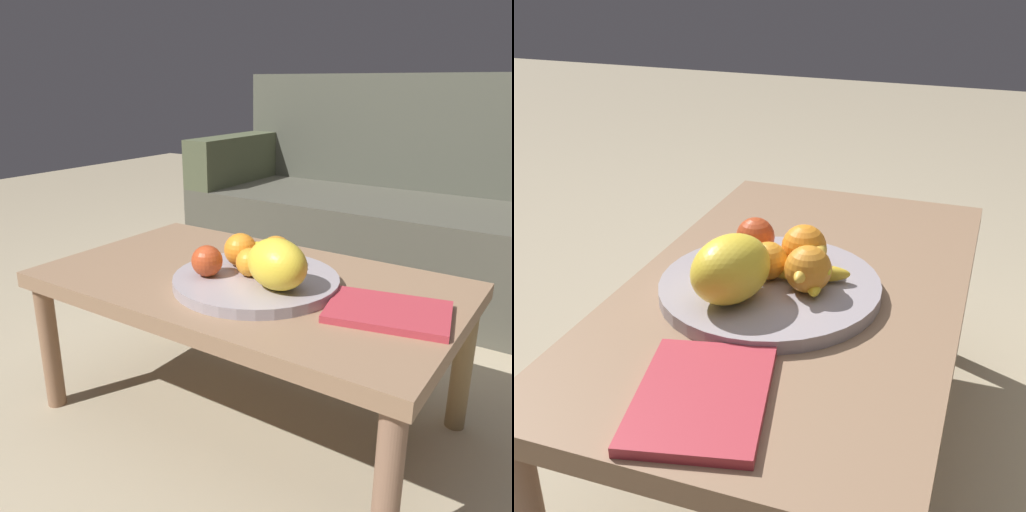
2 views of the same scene
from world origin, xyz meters
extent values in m
plane|color=tan|center=(0.00, 0.00, 0.00)|extent=(8.00, 8.00, 0.00)
cube|color=#8E6C50|center=(0.00, 0.00, 0.38)|extent=(1.04, 0.60, 0.04)
cylinder|color=#8C6549|center=(-0.48, -0.26, 0.18)|extent=(0.05, 0.05, 0.36)
cylinder|color=#89654F|center=(0.48, -0.26, 0.18)|extent=(0.05, 0.05, 0.36)
cylinder|color=#91704A|center=(-0.48, 0.26, 0.18)|extent=(0.05, 0.05, 0.36)
cylinder|color=olive|center=(0.48, 0.26, 0.18)|extent=(0.05, 0.05, 0.36)
cube|color=#4A493E|center=(-0.04, 1.11, 0.20)|extent=(1.70, 0.70, 0.40)
cube|color=#484A3E|center=(-0.04, 1.39, 0.65)|extent=(1.70, 0.14, 0.50)
cube|color=#4A5037|center=(-0.82, 1.11, 0.51)|extent=(0.14, 0.70, 0.22)
cylinder|color=#9F959B|center=(0.05, -0.03, 0.41)|extent=(0.40, 0.40, 0.03)
ellipsoid|color=yellow|center=(0.13, -0.07, 0.48)|extent=(0.18, 0.16, 0.11)
sphere|color=orange|center=(-0.03, 0.01, 0.46)|extent=(0.08, 0.08, 0.08)
sphere|color=orange|center=(0.03, -0.04, 0.46)|extent=(0.07, 0.07, 0.07)
sphere|color=orange|center=(0.06, 0.04, 0.46)|extent=(0.08, 0.08, 0.08)
sphere|color=#BD431F|center=(-0.05, -0.10, 0.46)|extent=(0.07, 0.07, 0.07)
ellipsoid|color=gold|center=(0.02, 0.03, 0.44)|extent=(0.07, 0.15, 0.03)
ellipsoid|color=yellow|center=(0.03, 0.04, 0.44)|extent=(0.15, 0.07, 0.03)
ellipsoid|color=yellow|center=(0.04, 0.04, 0.47)|extent=(0.15, 0.04, 0.03)
ellipsoid|color=yellow|center=(0.01, 0.03, 0.47)|extent=(0.14, 0.12, 0.03)
cube|color=#B5343F|center=(0.37, -0.02, 0.41)|extent=(0.28, 0.23, 0.02)
camera|label=1|loc=(0.71, -1.01, 0.86)|focal=37.03mm
camera|label=2|loc=(1.05, 0.32, 0.98)|focal=47.10mm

